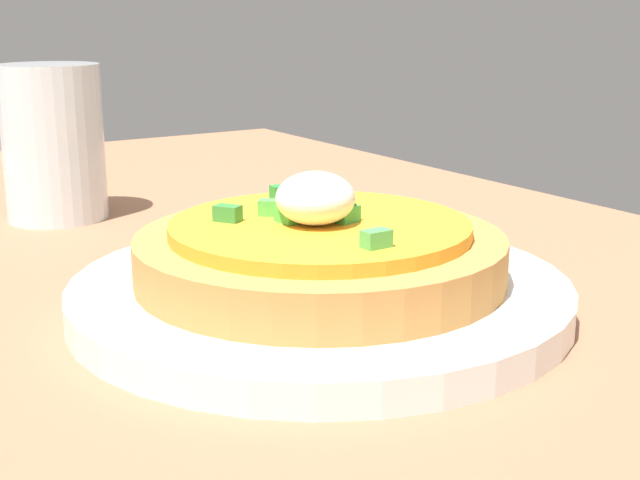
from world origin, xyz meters
The scene contains 4 objects.
dining_table centered at (0.00, 0.00, 1.05)cm, with size 125.90×69.08×2.11cm, color #966648.
plate centered at (2.43, -3.81, 2.89)cm, with size 24.98×24.98×1.57cm, color white.
pizza centered at (2.42, -3.79, 5.18)cm, with size 18.42×18.42×5.54cm.
cup_near centered at (29.01, 1.52, 7.27)cm, with size 7.09×7.09×10.96cm.
Camera 1 is at (-32.02, 18.51, 16.75)cm, focal length 48.19 mm.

